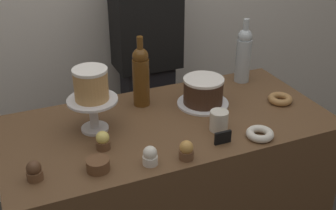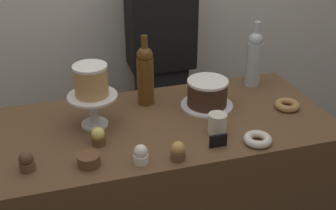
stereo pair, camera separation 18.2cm
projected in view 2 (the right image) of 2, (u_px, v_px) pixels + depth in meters
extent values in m
cube|color=brown|center=(168.00, 201.00, 2.07)|extent=(1.40, 0.67, 0.88)
cylinder|color=silver|center=(95.00, 124.00, 1.83)|extent=(0.11, 0.11, 0.01)
cylinder|color=silver|center=(94.00, 110.00, 1.80)|extent=(0.04, 0.04, 0.12)
cylinder|color=silver|center=(92.00, 96.00, 1.77)|extent=(0.21, 0.21, 0.01)
cylinder|color=tan|center=(91.00, 82.00, 1.74)|extent=(0.14, 0.14, 0.12)
cylinder|color=white|center=(90.00, 67.00, 1.71)|extent=(0.14, 0.14, 0.01)
cylinder|color=white|center=(207.00, 105.00, 1.98)|extent=(0.24, 0.24, 0.01)
cylinder|color=#3D2619|center=(207.00, 94.00, 1.95)|extent=(0.18, 0.18, 0.11)
cylinder|color=white|center=(208.00, 82.00, 1.92)|extent=(0.18, 0.18, 0.01)
cylinder|color=#5B3814|center=(145.00, 81.00, 1.96)|extent=(0.08, 0.08, 0.22)
sphere|color=#5B3814|center=(145.00, 55.00, 1.90)|extent=(0.07, 0.07, 0.07)
cylinder|color=#5B3814|center=(144.00, 44.00, 1.88)|extent=(0.03, 0.03, 0.08)
cylinder|color=#B2BCC1|center=(253.00, 64.00, 2.14)|extent=(0.08, 0.08, 0.22)
sphere|color=#B2BCC1|center=(256.00, 40.00, 2.08)|extent=(0.07, 0.07, 0.07)
cylinder|color=#B2BCC1|center=(257.00, 29.00, 2.05)|extent=(0.03, 0.03, 0.08)
cylinder|color=brown|center=(99.00, 140.00, 1.69)|extent=(0.06, 0.06, 0.03)
sphere|color=#EFDB6B|center=(98.00, 134.00, 1.68)|extent=(0.05, 0.05, 0.05)
cylinder|color=brown|center=(178.00, 155.00, 1.60)|extent=(0.06, 0.06, 0.03)
sphere|color=#CC9347|center=(178.00, 148.00, 1.59)|extent=(0.05, 0.05, 0.05)
cylinder|color=white|center=(141.00, 158.00, 1.59)|extent=(0.06, 0.06, 0.03)
sphere|color=white|center=(141.00, 151.00, 1.57)|extent=(0.05, 0.05, 0.05)
cylinder|color=brown|center=(27.00, 166.00, 1.55)|extent=(0.06, 0.06, 0.03)
sphere|color=brown|center=(26.00, 159.00, 1.53)|extent=(0.05, 0.05, 0.05)
torus|color=silver|center=(258.00, 139.00, 1.70)|extent=(0.11, 0.11, 0.03)
torus|color=#B27F47|center=(287.00, 105.00, 1.96)|extent=(0.11, 0.11, 0.03)
cylinder|color=brown|center=(89.00, 164.00, 1.58)|extent=(0.08, 0.08, 0.01)
cylinder|color=brown|center=(89.00, 161.00, 1.57)|extent=(0.08, 0.08, 0.01)
cylinder|color=brown|center=(89.00, 159.00, 1.57)|extent=(0.08, 0.08, 0.01)
cylinder|color=brown|center=(88.00, 156.00, 1.56)|extent=(0.08, 0.08, 0.01)
cube|color=black|center=(218.00, 141.00, 1.68)|extent=(0.07, 0.01, 0.05)
cylinder|color=silver|center=(217.00, 124.00, 1.76)|extent=(0.08, 0.08, 0.08)
cube|color=black|center=(161.00, 128.00, 2.69)|extent=(0.28, 0.18, 0.85)
cube|color=black|center=(160.00, 19.00, 2.36)|extent=(0.36, 0.22, 0.55)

